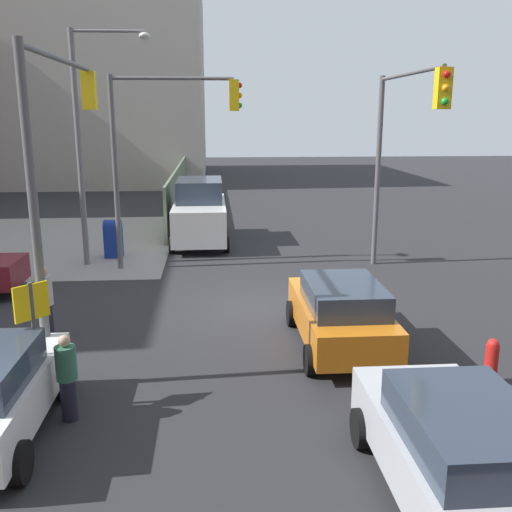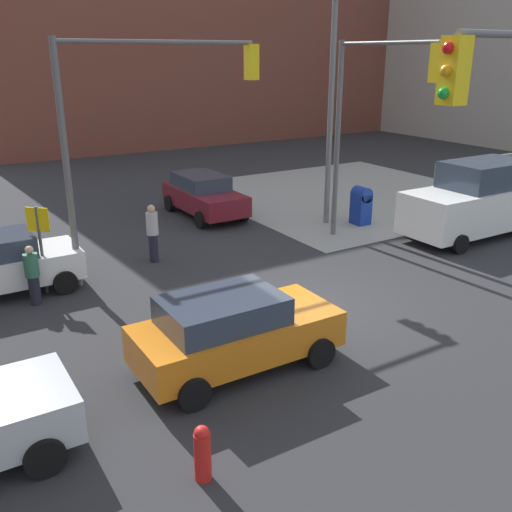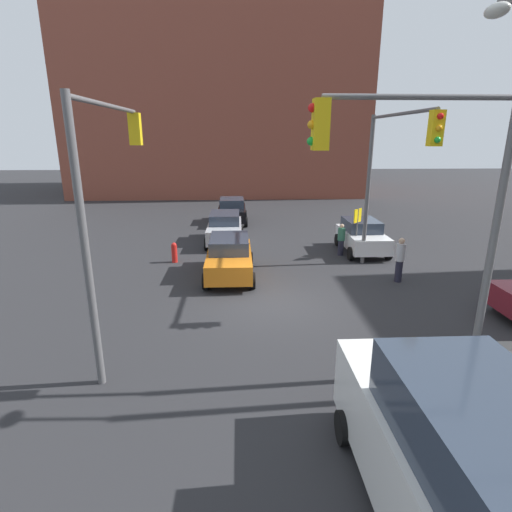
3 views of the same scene
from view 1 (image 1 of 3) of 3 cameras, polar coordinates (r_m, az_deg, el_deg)
The scene contains 16 objects.
ground_plane at distance 15.97m, azimuth 0.34°, elevation -5.12°, with size 120.00×120.00×0.00m, color #28282B.
sidewalk_corner at distance 25.80m, azimuth -21.75°, elevation 1.24°, with size 12.00×12.00×0.01m, color gray.
construction_fence at distance 33.19m, azimuth -7.74°, elevation 6.79°, with size 19.67×0.12×2.40m, color #607056.
building_loft_east at distance 52.68m, azimuth -19.03°, elevation 16.00°, with size 20.00×24.00×15.74m.
traffic_signal_nw_corner at distance 13.28m, azimuth -18.92°, elevation 10.84°, with size 5.98×0.36×6.50m.
traffic_signal_se_corner at distance 18.34m, azimuth 14.19°, elevation 11.71°, with size 5.61×0.36×6.50m.
traffic_signal_ne_corner at distance 19.64m, azimuth -9.31°, elevation 11.82°, with size 0.36×4.38×6.50m.
street_lamp_corner at distance 20.68m, azimuth -16.40°, elevation 11.93°, with size 0.56×2.68×8.00m.
warning_sign_two_way at distance 10.76m, azimuth -21.36°, elevation -6.38°, with size 0.48×0.48×2.40m.
mailbox_blue at distance 22.04m, azimuth -14.08°, elevation 1.82°, with size 0.56×0.64×1.43m.
fire_hydrant at distance 12.35m, azimuth 22.48°, elevation -9.63°, with size 0.26×0.26×0.94m.
sedan_orange at distance 13.13m, azimuth 8.44°, elevation -5.64°, with size 4.19×2.02×1.62m.
coupe_silver at distance 8.47m, azimuth 19.53°, elevation -17.86°, with size 4.20×2.02×1.62m.
van_white_delivery at distance 23.98m, azimuth -5.64°, elevation 4.38°, with size 5.40×2.32×2.62m.
pedestrian_crossing at distance 10.55m, azimuth -18.37°, elevation -11.38°, with size 0.36×0.36×1.58m.
pedestrian_waiting at distance 14.29m, azimuth -20.29°, elevation -4.31°, with size 0.36×0.36×1.81m.
Camera 1 is at (-15.06, 1.23, 5.17)m, focal length 40.00 mm.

